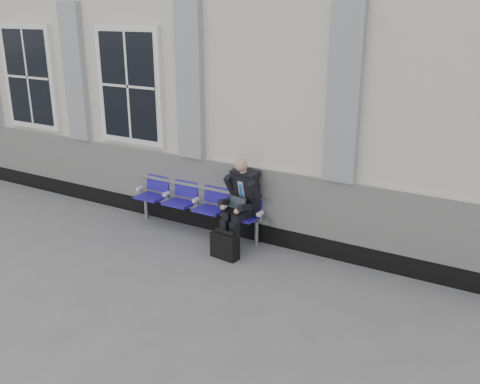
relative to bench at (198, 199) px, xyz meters
The scene contains 5 objects.
ground 2.29m from the bench, 143.42° to the right, with size 70.00×70.00×0.00m, color slate.
station_building 3.26m from the bench, 129.97° to the left, with size 14.40×4.40×4.49m.
bench is the anchor object (origin of this frame).
businessman 0.92m from the bench, ahead, with size 0.58×0.77×1.38m.
briefcase 1.19m from the bench, 35.59° to the right, with size 0.44×0.22×0.43m.
Camera 1 is at (6.54, -5.35, 3.44)m, focal length 40.00 mm.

